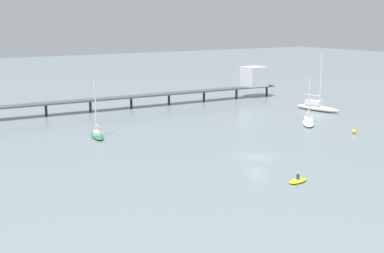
{
  "coord_description": "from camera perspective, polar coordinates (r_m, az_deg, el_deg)",
  "views": [
    {
      "loc": [
        -46.58,
        -55.61,
        18.27
      ],
      "look_at": [
        0.0,
        15.78,
        1.5
      ],
      "focal_mm": 52.48,
      "sensor_mm": 36.0,
      "label": 1
    }
  ],
  "objects": [
    {
      "name": "ground_plane",
      "position": [
        74.81,
        6.63,
        -3.08
      ],
      "size": [
        400.0,
        400.0,
        0.0
      ],
      "primitive_type": "plane",
      "color": "gray"
    },
    {
      "name": "pier",
      "position": [
        121.17,
        0.51,
        4.2
      ],
      "size": [
        80.74,
        6.03,
        6.97
      ],
      "color": "#4C4C51",
      "rests_on": "ground_plane"
    },
    {
      "name": "sailboat_green",
      "position": [
        87.17,
        -9.64,
        -0.74
      ],
      "size": [
        3.02,
        6.43,
        8.82
      ],
      "color": "#287F4C",
      "rests_on": "ground_plane"
    },
    {
      "name": "sailboat_white",
      "position": [
        98.19,
        11.74,
        0.49
      ],
      "size": [
        5.99,
        6.38,
        8.17
      ],
      "color": "white",
      "rests_on": "ground_plane"
    },
    {
      "name": "sailboat_cream",
      "position": [
        113.32,
        12.58,
        2.0
      ],
      "size": [
        3.98,
        9.97,
        11.76
      ],
      "color": "beige",
      "rests_on": "ground_plane"
    },
    {
      "name": "dinghy_yellow",
      "position": [
        64.18,
        10.7,
        -5.42
      ],
      "size": [
        3.06,
        1.85,
        1.14
      ],
      "color": "yellow",
      "rests_on": "ground_plane"
    },
    {
      "name": "mooring_buoy_outer",
      "position": [
        92.38,
        16.12,
        -0.49
      ],
      "size": [
        0.74,
        0.74,
        0.74
      ],
      "primitive_type": "sphere",
      "color": "yellow",
      "rests_on": "ground_plane"
    }
  ]
}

